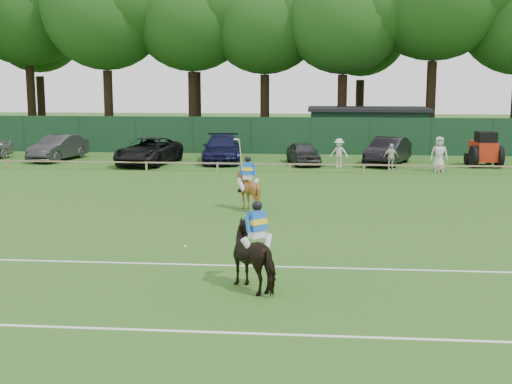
# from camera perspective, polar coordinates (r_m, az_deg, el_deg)

# --- Properties ---
(ground) EXTENTS (160.00, 160.00, 0.00)m
(ground) POSITION_cam_1_polar(r_m,az_deg,el_deg) (19.94, -2.22, -5.37)
(ground) COLOR #1E4C14
(ground) RESTS_ON ground
(horse_dark) EXTENTS (1.92, 2.01, 1.62)m
(horse_dark) POSITION_cam_1_polar(r_m,az_deg,el_deg) (16.76, 0.09, -5.39)
(horse_dark) COLOR black
(horse_dark) RESTS_ON ground
(horse_chestnut) EXTENTS (1.38, 1.52, 1.53)m
(horse_chestnut) POSITION_cam_1_polar(r_m,az_deg,el_deg) (26.70, -0.68, 0.13)
(horse_chestnut) COLOR brown
(horse_chestnut) RESTS_ON ground
(sedan_grey) EXTENTS (2.51, 4.99, 1.57)m
(sedan_grey) POSITION_cam_1_polar(r_m,az_deg,el_deg) (44.58, -16.16, 3.56)
(sedan_grey) COLOR #2C2B2E
(sedan_grey) RESTS_ON ground
(suv_black) EXTENTS (3.43, 6.01, 1.58)m
(suv_black) POSITION_cam_1_polar(r_m,az_deg,el_deg) (41.33, -8.94, 3.39)
(suv_black) COLOR black
(suv_black) RESTS_ON ground
(sedan_navy) EXTENTS (2.84, 5.79, 1.62)m
(sedan_navy) POSITION_cam_1_polar(r_m,az_deg,el_deg) (41.95, -2.86, 3.61)
(sedan_navy) COLOR #111338
(sedan_navy) RESTS_ON ground
(hatch_grey) EXTENTS (2.42, 4.19, 1.34)m
(hatch_grey) POSITION_cam_1_polar(r_m,az_deg,el_deg) (40.85, 3.96, 3.24)
(hatch_grey) COLOR #313133
(hatch_grey) RESTS_ON ground
(estate_black) EXTENTS (3.33, 5.16, 1.61)m
(estate_black) POSITION_cam_1_polar(r_m,az_deg,el_deg) (41.47, 10.93, 3.37)
(estate_black) COLOR black
(estate_black) RESTS_ON ground
(spectator_left) EXTENTS (1.16, 0.77, 1.66)m
(spectator_left) POSITION_cam_1_polar(r_m,az_deg,el_deg) (39.68, 6.93, 3.24)
(spectator_left) COLOR beige
(spectator_left) RESTS_ON ground
(spectator_mid) EXTENTS (0.95, 0.63, 1.50)m
(spectator_mid) POSITION_cam_1_polar(r_m,az_deg,el_deg) (38.89, 11.17, 2.88)
(spectator_mid) COLOR beige
(spectator_mid) RESTS_ON ground
(spectator_right) EXTENTS (0.94, 0.62, 1.93)m
(spectator_right) POSITION_cam_1_polar(r_m,az_deg,el_deg) (38.98, 15.02, 3.07)
(spectator_right) COLOR beige
(spectator_right) RESTS_ON ground
(rider_dark) EXTENTS (0.79, 0.73, 1.41)m
(rider_dark) POSITION_cam_1_polar(r_m,az_deg,el_deg) (16.58, 0.11, -2.96)
(rider_dark) COLOR silver
(rider_dark) RESTS_ON ground
(rider_chestnut) EXTENTS (0.93, 0.62, 2.05)m
(rider_chestnut) POSITION_cam_1_polar(r_m,az_deg,el_deg) (26.58, -0.69, 1.63)
(rider_chestnut) COLOR silver
(rider_chestnut) RESTS_ON ground
(polo_ball) EXTENTS (0.09, 0.09, 0.09)m
(polo_ball) POSITION_cam_1_polar(r_m,az_deg,el_deg) (20.99, -5.93, -4.53)
(polo_ball) COLOR silver
(polo_ball) RESTS_ON ground
(pitch_lines) EXTENTS (60.00, 5.10, 0.01)m
(pitch_lines) POSITION_cam_1_polar(r_m,az_deg,el_deg) (16.62, -3.79, -8.44)
(pitch_lines) COLOR silver
(pitch_lines) RESTS_ON ground
(pitch_rail) EXTENTS (62.10, 0.10, 0.50)m
(pitch_rail) POSITION_cam_1_polar(r_m,az_deg,el_deg) (37.49, 1.31, 2.35)
(pitch_rail) COLOR #997F5B
(pitch_rail) RESTS_ON ground
(perimeter_fence) EXTENTS (92.08, 0.08, 2.50)m
(perimeter_fence) POSITION_cam_1_polar(r_m,az_deg,el_deg) (46.34, 2.07, 4.72)
(perimeter_fence) COLOR #14351E
(perimeter_fence) RESTS_ON ground
(utility_shed) EXTENTS (8.40, 4.40, 3.04)m
(utility_shed) POSITION_cam_1_polar(r_m,az_deg,el_deg) (49.36, 9.27, 5.23)
(utility_shed) COLOR #14331E
(utility_shed) RESTS_ON ground
(tree_row) EXTENTS (96.00, 12.00, 21.00)m
(tree_row) POSITION_cam_1_polar(r_m,az_deg,el_deg) (54.35, 4.64, 4.08)
(tree_row) COLOR #26561C
(tree_row) RESTS_ON ground
(tractor) EXTENTS (1.81, 2.56, 2.05)m
(tractor) POSITION_cam_1_polar(r_m,az_deg,el_deg) (41.81, 18.47, 3.33)
(tractor) COLOR #AC230F
(tractor) RESTS_ON ground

